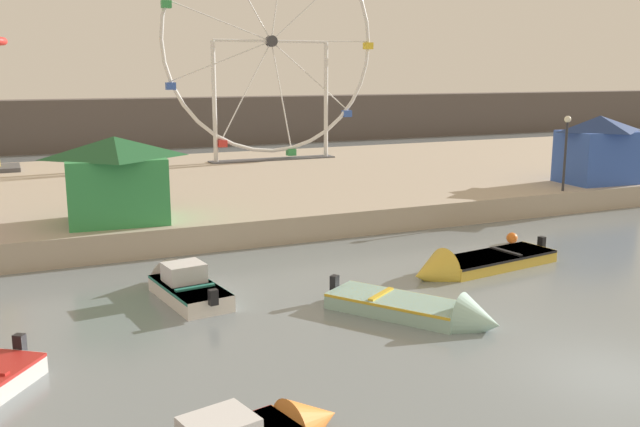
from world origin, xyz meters
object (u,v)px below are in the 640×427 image
object	(u,v)px
motorboat_seafoam	(429,311)
motorboat_white_red_stripe	(181,284)
promenade_lamp_near	(566,142)
motorboat_mustard_yellow	(468,265)
mooring_buoy_orange	(512,238)
carnival_booth_blue_tent	(598,148)
carnival_booth_green_kiosk	(116,178)
ferris_wheel_white_frame	(271,45)

from	to	relation	value
motorboat_seafoam	motorboat_white_red_stripe	bearing A→B (deg)	-164.92
motorboat_white_red_stripe	promenade_lamp_near	xyz separation A→B (m)	(19.84, 5.03, 3.11)
motorboat_mustard_yellow	mooring_buoy_orange	size ratio (longest dim) A/B	14.10
carnival_booth_blue_tent	promenade_lamp_near	xyz separation A→B (m)	(-3.40, -1.28, 0.59)
motorboat_seafoam	carnival_booth_green_kiosk	size ratio (longest dim) A/B	1.17
motorboat_mustard_yellow	promenade_lamp_near	world-z (taller)	promenade_lamp_near
carnival_booth_green_kiosk	promenade_lamp_near	distance (m)	20.75
motorboat_white_red_stripe	promenade_lamp_near	size ratio (longest dim) A/B	1.24
carnival_booth_green_kiosk	mooring_buoy_orange	bearing A→B (deg)	-17.08
carnival_booth_green_kiosk	mooring_buoy_orange	world-z (taller)	carnival_booth_green_kiosk
motorboat_mustard_yellow	mooring_buoy_orange	world-z (taller)	motorboat_mustard_yellow
motorboat_seafoam	motorboat_mustard_yellow	xyz separation A→B (m)	(3.80, 3.44, -0.02)
motorboat_seafoam	carnival_booth_blue_tent	distance (m)	21.06
motorboat_white_red_stripe	ferris_wheel_white_frame	size ratio (longest dim) A/B	0.31
carnival_booth_blue_tent	mooring_buoy_orange	distance (m)	11.37
carnival_booth_blue_tent	motorboat_white_red_stripe	bearing A→B (deg)	-160.98
carnival_booth_blue_tent	carnival_booth_green_kiosk	size ratio (longest dim) A/B	0.97
ferris_wheel_white_frame	carnival_booth_blue_tent	bearing A→B (deg)	-52.98
motorboat_white_red_stripe	mooring_buoy_orange	bearing A→B (deg)	-93.61
motorboat_seafoam	carnival_booth_green_kiosk	xyz separation A→B (m)	(-6.52, 11.74, 2.51)
motorboat_white_red_stripe	promenade_lamp_near	bearing A→B (deg)	-83.62
ferris_wheel_white_frame	mooring_buoy_orange	size ratio (longest dim) A/B	33.20
mooring_buoy_orange	motorboat_mustard_yellow	bearing A→B (deg)	-147.15
carnival_booth_green_kiosk	ferris_wheel_white_frame	bearing A→B (deg)	56.49
motorboat_seafoam	motorboat_mustard_yellow	bearing A→B (deg)	98.78
carnival_booth_blue_tent	mooring_buoy_orange	xyz separation A→B (m)	(-9.71, -5.31, -2.63)
ferris_wheel_white_frame	promenade_lamp_near	world-z (taller)	ferris_wheel_white_frame
mooring_buoy_orange	motorboat_white_red_stripe	bearing A→B (deg)	-175.78
promenade_lamp_near	mooring_buoy_orange	size ratio (longest dim) A/B	8.20
mooring_buoy_orange	carnival_booth_blue_tent	bearing A→B (deg)	28.66
motorboat_white_red_stripe	motorboat_mustard_yellow	size ratio (longest dim) A/B	0.72
motorboat_seafoam	ferris_wheel_white_frame	size ratio (longest dim) A/B	0.34
motorboat_mustard_yellow	carnival_booth_green_kiosk	size ratio (longest dim) A/B	1.47
ferris_wheel_white_frame	mooring_buoy_orange	distance (m)	22.79
carnival_booth_blue_tent	motorboat_mustard_yellow	bearing A→B (deg)	-146.23
ferris_wheel_white_frame	mooring_buoy_orange	xyz separation A→B (m)	(2.24, -21.16, -8.17)
motorboat_white_red_stripe	mooring_buoy_orange	size ratio (longest dim) A/B	10.14
motorboat_seafoam	ferris_wheel_white_frame	distance (m)	28.94
carnival_booth_blue_tent	motorboat_seafoam	bearing A→B (deg)	-143.25
ferris_wheel_white_frame	promenade_lamp_near	xyz separation A→B (m)	(8.56, -17.13, -4.95)
motorboat_white_red_stripe	carnival_booth_blue_tent	world-z (taller)	carnival_booth_blue_tent
ferris_wheel_white_frame	carnival_booth_blue_tent	distance (m)	20.61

